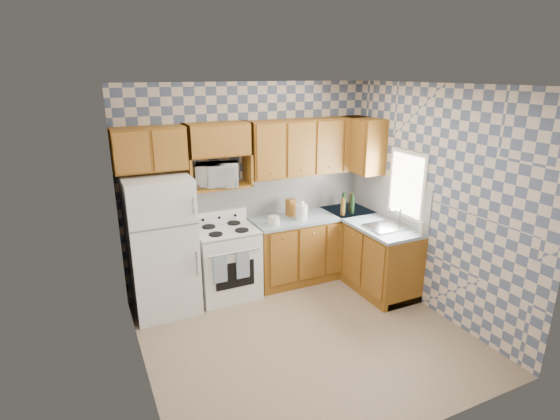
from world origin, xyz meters
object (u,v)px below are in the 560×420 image
Objects in this scene: refrigerator at (161,246)px; stove_body at (227,263)px; microwave at (217,175)px; electric_kettle at (301,212)px.

stove_body is at bearing 1.78° from refrigerator.
refrigerator is 3.27× the size of microwave.
refrigerator is 0.89m from stove_body.
electric_kettle is (1.08, -0.22, -0.57)m from microwave.
electric_kettle is (1.86, -0.05, 0.18)m from refrigerator.
refrigerator is 8.20× the size of electric_kettle.
electric_kettle is (1.05, -0.07, 0.57)m from stove_body.
microwave is (-0.02, 0.15, 1.14)m from stove_body.
electric_kettle is at bearing -4.06° from stove_body.
stove_body is 1.20m from electric_kettle.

